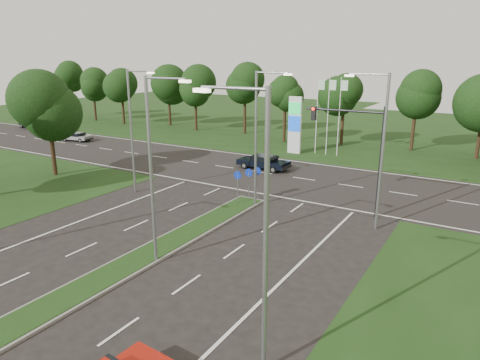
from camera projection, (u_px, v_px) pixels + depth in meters
The scene contains 18 objects.
ground at pixel (36, 316), 16.69m from camera, with size 160.00×160.00×0.00m, color black.
verge_far at pixel (382, 129), 61.90m from camera, with size 160.00×50.00×0.02m, color black.
cross_road at pixel (293, 177), 36.42m from camera, with size 160.00×12.00×0.02m, color black.
median_kerb at pixel (114, 273), 19.96m from camera, with size 2.00×26.00×0.12m, color slate.
streetlight_median_near at pixel (154, 163), 19.74m from camera, with size 2.53×0.22×9.00m.
streetlight_median_far at pixel (258, 132), 27.96m from camera, with size 2.53×0.22×9.00m.
streetlight_left_far at pixel (133, 125), 30.98m from camera, with size 2.53×0.22×9.00m.
streetlight_right_far at pixel (380, 144), 24.06m from camera, with size 2.53×0.22×9.00m.
streetlight_right_near at pixel (260, 222), 12.55m from camera, with size 2.53×0.22×9.00m.
traffic_signal at pixel (361, 143), 26.62m from camera, with size 5.10×0.42×7.00m.
median_signs at pixel (248, 178), 29.71m from camera, with size 1.16×1.76×2.38m.
gas_pylon at pixel (297, 124), 44.88m from camera, with size 5.80×1.26×8.00m.
tree_left_far at pixel (47, 104), 35.45m from camera, with size 5.20×5.20×8.86m.
treeline_far at pixel (356, 86), 47.61m from camera, with size 6.00×6.00×9.90m.
navy_sedan at pixel (264, 162), 38.94m from camera, with size 4.69×2.02×1.28m.
far_car_a at pixel (76, 137), 52.40m from camera, with size 3.93×2.23×1.07m.
far_car_b at pixel (55, 127), 59.68m from camera, with size 4.41×2.64×1.19m.
far_car_c at pixel (33, 123), 62.08m from camera, with size 5.06×2.68×1.39m.
Camera 1 is at (14.41, -8.34, 9.67)m, focal length 32.00 mm.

